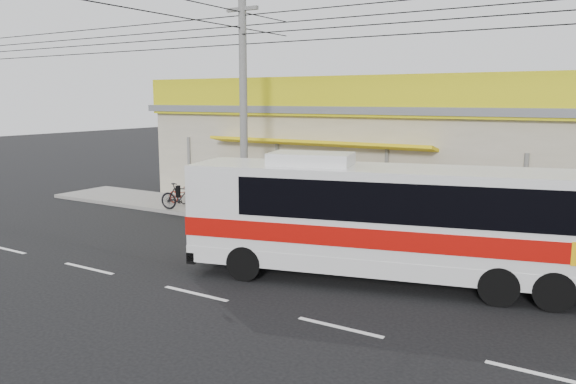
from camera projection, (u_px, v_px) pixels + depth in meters
name	position (u px, v px, depth m)	size (l,w,h in m)	color
ground	(253.00, 268.00, 16.11)	(120.00, 120.00, 0.00)	black
sidewalk	(345.00, 226.00, 21.14)	(30.00, 3.20, 0.15)	slate
lane_markings	(196.00, 294.00, 14.01)	(50.00, 0.12, 0.01)	silver
storefront_building	(399.00, 154.00, 25.43)	(22.60, 9.20, 5.70)	#A69E86
coach_bus	(402.00, 216.00, 14.58)	(11.21, 5.00, 3.38)	silver
motorbike_red	(182.00, 195.00, 24.86)	(0.58, 1.66, 0.87)	maroon
motorbike_dark	(181.00, 197.00, 23.55)	(0.54, 1.92, 1.15)	black
utility_pole	(242.00, 28.00, 20.14)	(34.00, 14.00, 8.86)	slate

